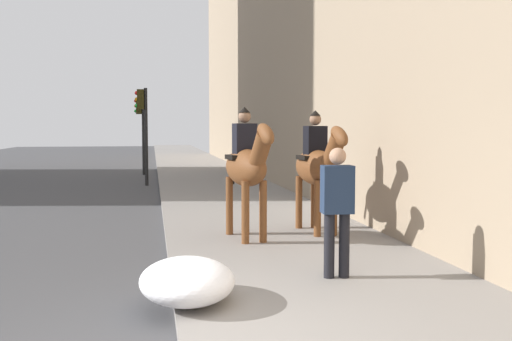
{
  "coord_description": "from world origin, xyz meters",
  "views": [
    {
      "loc": [
        -4.95,
        0.22,
        2.08
      ],
      "look_at": [
        4.0,
        -1.4,
        1.4
      ],
      "focal_mm": 40.51,
      "sensor_mm": 36.0,
      "label": 1
    }
  ],
  "objects_px": {
    "traffic_light_near_curb": "(143,120)",
    "traffic_light_far_curb": "(141,122)",
    "mounted_horse_far": "(318,165)",
    "pedestrian_greeting": "(337,203)",
    "mounted_horse_near": "(247,165)"
  },
  "relations": [
    {
      "from": "traffic_light_near_curb",
      "to": "traffic_light_far_curb",
      "type": "height_order",
      "value": "traffic_light_near_curb"
    },
    {
      "from": "mounted_horse_far",
      "to": "pedestrian_greeting",
      "type": "xyz_separation_m",
      "value": [
        -3.18,
        0.67,
        -0.28
      ]
    },
    {
      "from": "mounted_horse_near",
      "to": "traffic_light_near_curb",
      "type": "distance_m",
      "value": 11.24
    },
    {
      "from": "mounted_horse_near",
      "to": "pedestrian_greeting",
      "type": "relative_size",
      "value": 1.36
    },
    {
      "from": "mounted_horse_near",
      "to": "traffic_light_near_curb",
      "type": "xyz_separation_m",
      "value": [
        11.03,
        1.93,
        0.93
      ]
    },
    {
      "from": "traffic_light_near_curb",
      "to": "traffic_light_far_curb",
      "type": "xyz_separation_m",
      "value": [
        4.75,
        0.17,
        -0.04
      ]
    },
    {
      "from": "pedestrian_greeting",
      "to": "traffic_light_far_curb",
      "type": "distance_m",
      "value": 18.82
    },
    {
      "from": "pedestrian_greeting",
      "to": "traffic_light_far_curb",
      "type": "bearing_deg",
      "value": 12.42
    },
    {
      "from": "traffic_light_near_curb",
      "to": "mounted_horse_far",
      "type": "bearing_deg",
      "value": -162.67
    },
    {
      "from": "mounted_horse_far",
      "to": "pedestrian_greeting",
      "type": "distance_m",
      "value": 3.26
    },
    {
      "from": "traffic_light_near_curb",
      "to": "pedestrian_greeting",
      "type": "bearing_deg",
      "value": -169.13
    },
    {
      "from": "traffic_light_near_curb",
      "to": "traffic_light_far_curb",
      "type": "distance_m",
      "value": 4.75
    },
    {
      "from": "mounted_horse_near",
      "to": "traffic_light_far_curb",
      "type": "relative_size",
      "value": 0.68
    },
    {
      "from": "mounted_horse_near",
      "to": "mounted_horse_far",
      "type": "relative_size",
      "value": 1.02
    },
    {
      "from": "mounted_horse_far",
      "to": "pedestrian_greeting",
      "type": "height_order",
      "value": "mounted_horse_far"
    }
  ]
}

